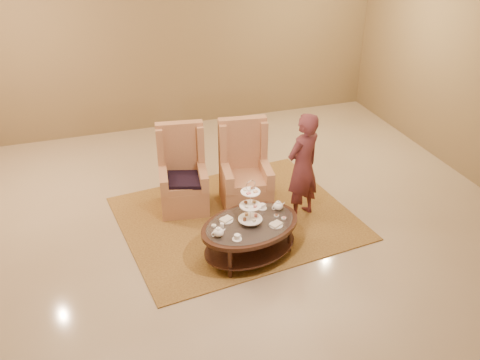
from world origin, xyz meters
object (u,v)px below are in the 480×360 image
object	(u,v)px
armchair_left	(183,180)
armchair_right	(245,177)
tea_table	(250,229)
person	(303,167)

from	to	relation	value
armchair_left	armchair_right	xyz separation A→B (m)	(0.86, -0.21, 0.01)
tea_table	person	bearing A→B (deg)	18.27
tea_table	armchair_right	bearing A→B (deg)	58.87
tea_table	person	size ratio (longest dim) A/B	0.96
armchair_left	armchair_right	distance (m)	0.88
tea_table	armchair_left	distance (m)	1.52
tea_table	person	xyz separation A→B (m)	(0.97, 0.65, 0.38)
tea_table	armchair_left	xyz separation A→B (m)	(-0.52, 1.43, 0.02)
person	armchair_left	bearing A→B (deg)	-51.14
armchair_left	person	bearing A→B (deg)	-19.01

